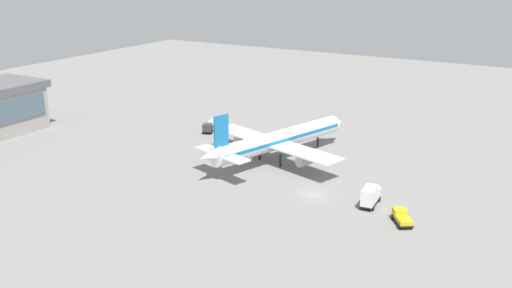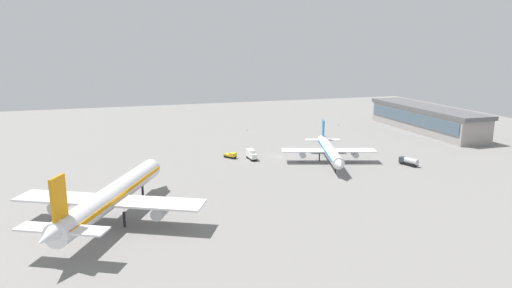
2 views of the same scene
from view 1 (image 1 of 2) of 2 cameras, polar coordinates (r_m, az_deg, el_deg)
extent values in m
plane|color=gray|center=(96.65, 5.63, -5.04)|extent=(288.00, 288.00, 0.00)
cylinder|color=white|center=(111.29, 2.35, 0.47)|extent=(31.91, 12.80, 3.55)
cone|color=white|center=(123.61, 7.99, 2.08)|extent=(4.38, 4.26, 3.37)
cone|color=white|center=(100.23, -4.60, -1.23)|extent=(5.07, 4.01, 2.84)
cube|color=#1972B2|center=(111.21, 2.35, 0.60)|extent=(30.70, 12.49, 0.64)
cube|color=white|center=(110.30, 1.76, 0.13)|extent=(13.87, 30.84, 0.32)
cylinder|color=#A5A8AD|center=(116.65, -1.21, 0.48)|extent=(4.58, 3.09, 1.95)
cylinder|color=#A5A8AD|center=(105.08, 5.04, -1.56)|extent=(4.58, 3.09, 1.95)
cube|color=white|center=(101.87, -3.42, -0.99)|extent=(6.34, 12.58, 0.26)
cube|color=#1972B2|center=(100.58, -3.47, 1.31)|extent=(3.08, 1.27, 5.68)
cylinder|color=black|center=(120.12, 6.14, 0.19)|extent=(0.43, 0.43, 2.49)
cylinder|color=black|center=(112.44, 0.38, -0.95)|extent=(0.43, 0.43, 2.49)
cylinder|color=black|center=(108.60, 2.43, -1.65)|extent=(0.43, 0.43, 2.49)
cube|color=black|center=(88.51, 14.29, -7.37)|extent=(4.70, 4.05, 0.30)
cube|color=gold|center=(89.32, 14.07, -6.59)|extent=(2.56, 2.58, 1.20)
cube|color=#3F596B|center=(89.92, 13.93, -6.24)|extent=(0.97, 1.36, 0.67)
cube|color=gold|center=(87.55, 14.49, -7.35)|extent=(3.22, 3.04, 0.60)
cylinder|color=black|center=(89.61, 13.40, -7.09)|extent=(0.83, 0.70, 0.80)
cylinder|color=black|center=(90.18, 14.56, -7.01)|extent=(0.83, 0.70, 0.80)
cylinder|color=black|center=(86.96, 14.00, -7.93)|extent=(0.83, 0.70, 0.80)
cylinder|color=black|center=(87.56, 15.19, -7.85)|extent=(0.83, 0.70, 0.80)
cube|color=black|center=(93.92, 11.28, -5.65)|extent=(5.73, 2.32, 0.30)
cube|color=white|center=(95.26, 11.62, -4.71)|extent=(1.94, 2.03, 1.60)
cube|color=#3F596B|center=(95.87, 11.75, -4.36)|extent=(0.20, 1.60, 0.90)
cube|color=white|center=(92.55, 11.19, -5.03)|extent=(3.93, 2.18, 2.60)
cylinder|color=black|center=(95.94, 11.03, -5.22)|extent=(0.82, 0.36, 0.80)
cylinder|color=black|center=(95.53, 12.14, -5.39)|extent=(0.82, 0.36, 0.80)
cylinder|color=black|center=(92.44, 10.39, -6.09)|extent=(0.82, 0.36, 0.80)
cylinder|color=black|center=(92.02, 11.53, -6.27)|extent=(0.82, 0.36, 0.80)
cube|color=black|center=(131.98, -4.55, 1.54)|extent=(6.58, 3.75, 0.30)
cube|color=#333842|center=(129.65, -4.84, 1.67)|extent=(2.30, 2.36, 1.60)
cube|color=#3F596B|center=(128.82, -4.95, 1.71)|extent=(0.57, 1.54, 0.90)
cylinder|color=#B7B7BC|center=(132.52, -4.45, 2.08)|extent=(4.84, 3.10, 1.80)
cylinder|color=black|center=(129.73, -4.42, 1.18)|extent=(0.85, 0.53, 0.80)
cylinder|color=black|center=(130.27, -5.23, 1.23)|extent=(0.85, 0.53, 0.80)
cylinder|color=black|center=(133.79, -3.89, 1.71)|extent=(0.85, 0.53, 0.80)
cylinder|color=black|center=(134.31, -4.67, 1.76)|extent=(0.85, 0.53, 0.80)
camera|label=2|loc=(221.34, 35.32, 14.89)|focal=31.27mm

